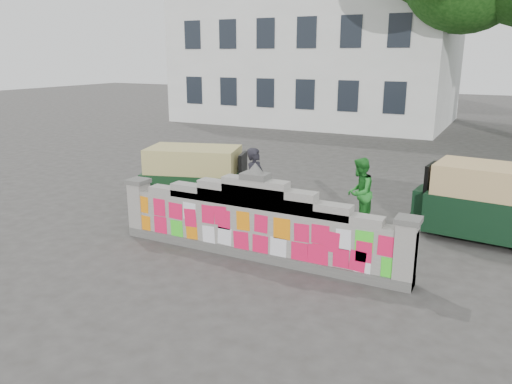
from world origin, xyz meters
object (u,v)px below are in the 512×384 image
(cyclist_bike, at_px, (255,208))
(rickshaw_right, at_px, (488,202))
(pedestrian, at_px, (359,193))
(rickshaw_left, at_px, (197,177))
(cyclist_rider, at_px, (255,194))

(cyclist_bike, relative_size, rickshaw_right, 0.61)
(pedestrian, xyz_separation_m, rickshaw_left, (-4.34, -0.55, 0.02))
(pedestrian, distance_m, rickshaw_right, 2.85)
(cyclist_bike, relative_size, cyclist_rider, 1.12)
(pedestrian, relative_size, rickshaw_right, 0.54)
(cyclist_bike, height_order, cyclist_rider, cyclist_rider)
(pedestrian, bearing_deg, cyclist_rider, -58.36)
(cyclist_bike, bearing_deg, cyclist_rider, 91.73)
(pedestrian, xyz_separation_m, rickshaw_right, (2.82, 0.44, 0.04))
(cyclist_bike, height_order, pedestrian, pedestrian)
(cyclist_bike, xyz_separation_m, rickshaw_right, (4.99, 1.71, 0.39))
(cyclist_rider, distance_m, pedestrian, 2.52)
(rickshaw_left, bearing_deg, pedestrian, -9.79)
(cyclist_bike, relative_size, rickshaw_left, 0.62)
(cyclist_rider, xyz_separation_m, rickshaw_right, (4.99, 1.71, 0.03))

